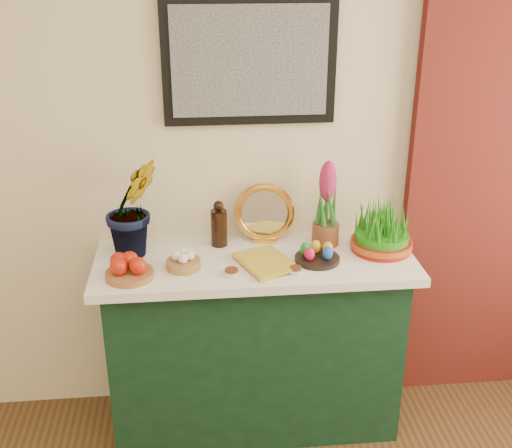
{
  "coord_description": "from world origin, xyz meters",
  "views": [
    {
      "loc": [
        -0.17,
        -0.5,
        2.15
      ],
      "look_at": [
        0.07,
        1.95,
        1.07
      ],
      "focal_mm": 45.0,
      "sensor_mm": 36.0,
      "label": 1
    }
  ],
  "objects_px": {
    "hyacinth_green": "(132,192)",
    "wheatgrass_sabzeh": "(382,230)",
    "book": "(245,267)",
    "sideboard": "(255,346)",
    "mirror": "(264,213)"
  },
  "relations": [
    {
      "from": "hyacinth_green",
      "to": "book",
      "type": "xyz_separation_m",
      "value": [
        0.47,
        -0.21,
        -0.27
      ]
    },
    {
      "from": "sideboard",
      "to": "book",
      "type": "bearing_deg",
      "value": -113.86
    },
    {
      "from": "book",
      "to": "wheatgrass_sabzeh",
      "type": "xyz_separation_m",
      "value": [
        0.62,
        0.14,
        0.08
      ]
    },
    {
      "from": "hyacinth_green",
      "to": "wheatgrass_sabzeh",
      "type": "xyz_separation_m",
      "value": [
        1.09,
        -0.07,
        -0.19
      ]
    },
    {
      "from": "sideboard",
      "to": "mirror",
      "type": "bearing_deg",
      "value": 70.65
    },
    {
      "from": "book",
      "to": "hyacinth_green",
      "type": "bearing_deg",
      "value": 133.61
    },
    {
      "from": "book",
      "to": "sideboard",
      "type": "bearing_deg",
      "value": 43.6
    },
    {
      "from": "sideboard",
      "to": "wheatgrass_sabzeh",
      "type": "distance_m",
      "value": 0.8
    },
    {
      "from": "wheatgrass_sabzeh",
      "to": "book",
      "type": "bearing_deg",
      "value": -167.58
    },
    {
      "from": "sideboard",
      "to": "wheatgrass_sabzeh",
      "type": "height_order",
      "value": "wheatgrass_sabzeh"
    },
    {
      "from": "sideboard",
      "to": "mirror",
      "type": "xyz_separation_m",
      "value": [
        0.06,
        0.17,
        0.6
      ]
    },
    {
      "from": "hyacinth_green",
      "to": "sideboard",
      "type": "bearing_deg",
      "value": -36.06
    },
    {
      "from": "sideboard",
      "to": "hyacinth_green",
      "type": "height_order",
      "value": "hyacinth_green"
    },
    {
      "from": "mirror",
      "to": "book",
      "type": "height_order",
      "value": "mirror"
    },
    {
      "from": "mirror",
      "to": "wheatgrass_sabzeh",
      "type": "height_order",
      "value": "mirror"
    }
  ]
}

